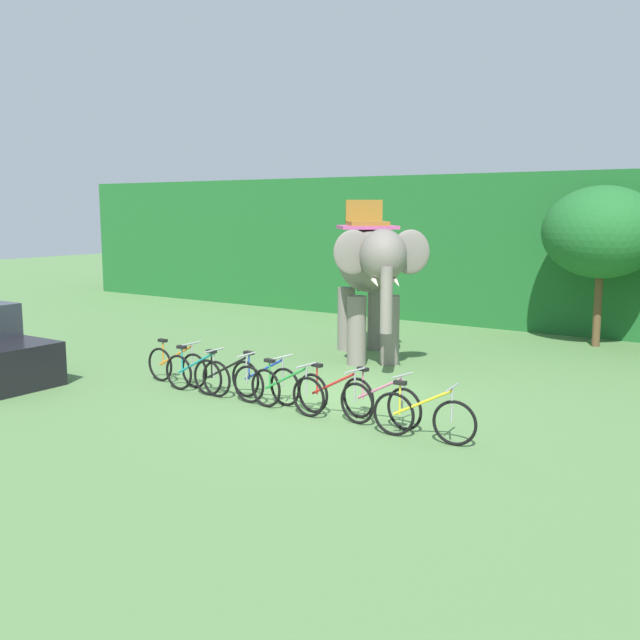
{
  "coord_description": "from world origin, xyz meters",
  "views": [
    {
      "loc": [
        7.45,
        -11.15,
        3.57
      ],
      "look_at": [
        -0.81,
        1.0,
        1.3
      ],
      "focal_mm": 40.59,
      "sensor_mm": 36.0,
      "label": 1
    }
  ],
  "objects": [
    {
      "name": "ground_plane",
      "position": [
        0.0,
        0.0,
        0.0
      ],
      "size": [
        80.0,
        80.0,
        0.0
      ],
      "primitive_type": "plane",
      "color": "#567F47"
    },
    {
      "name": "foliage_hedge",
      "position": [
        0.0,
        12.46,
        2.3
      ],
      "size": [
        36.0,
        6.0,
        4.61
      ],
      "primitive_type": "cube",
      "color": "#1E6028",
      "rests_on": "ground"
    },
    {
      "name": "tree_right",
      "position": [
        2.97,
        8.3,
        2.97
      ],
      "size": [
        3.0,
        3.0,
        4.16
      ],
      "color": "brown",
      "rests_on": "ground"
    },
    {
      "name": "elephant",
      "position": [
        -1.1,
        3.51,
        2.2
      ],
      "size": [
        3.5,
        3.84,
        3.78
      ],
      "color": "slate",
      "rests_on": "ground"
    },
    {
      "name": "bike_orange",
      "position": [
        -3.09,
        -0.85,
        0.39
      ],
      "size": [
        1.71,
        0.52,
        0.92
      ],
      "color": "black",
      "rests_on": "ground"
    },
    {
      "name": "bike_teal",
      "position": [
        -2.25,
        -1.14,
        0.39
      ],
      "size": [
        1.71,
        0.52,
        0.92
      ],
      "color": "black",
      "rests_on": "ground"
    },
    {
      "name": "bike_black",
      "position": [
        -1.47,
        -1.13,
        0.39
      ],
      "size": [
        1.71,
        0.52,
        0.92
      ],
      "color": "black",
      "rests_on": "ground"
    },
    {
      "name": "bike_blue",
      "position": [
        -0.79,
        -0.87,
        0.39
      ],
      "size": [
        1.71,
        0.52,
        0.92
      ],
      "color": "black",
      "rests_on": "ground"
    },
    {
      "name": "bike_green",
      "position": [
        -0.03,
        -1.2,
        0.39
      ],
      "size": [
        1.71,
        0.52,
        0.92
      ],
      "color": "black",
      "rests_on": "ground"
    },
    {
      "name": "bike_red",
      "position": [
        0.88,
        -1.06,
        0.39
      ],
      "size": [
        1.7,
        0.52,
        0.92
      ],
      "color": "black",
      "rests_on": "ground"
    },
    {
      "name": "bike_pink",
      "position": [
        1.71,
        -0.9,
        0.39
      ],
      "size": [
        1.69,
        0.52,
        0.92
      ],
      "color": "black",
      "rests_on": "ground"
    },
    {
      "name": "bike_yellow",
      "position": [
        2.69,
        -1.3,
        0.39
      ],
      "size": [
        1.71,
        0.52,
        0.92
      ],
      "color": "black",
      "rests_on": "ground"
    }
  ]
}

